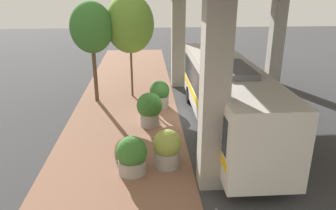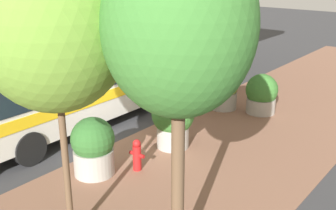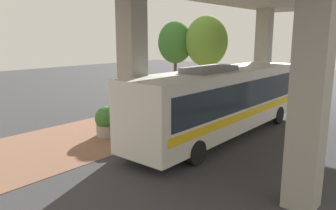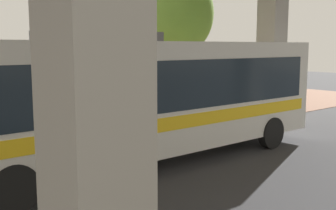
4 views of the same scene
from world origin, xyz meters
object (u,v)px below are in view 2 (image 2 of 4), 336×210
Objects in this scene: planter_front at (224,89)px; planter_extra at (173,119)px; fire_hydrant at (137,155)px; planter_back at (261,94)px; bus at (106,64)px; street_tree_far at (179,28)px; street_tree_near at (52,14)px; planter_middle at (93,147)px.

planter_extra reaches higher than planter_front.
fire_hydrant is 5.93m from planter_front.
planter_back is 0.86× the size of planter_extra.
street_tree_far is at bearing 144.51° from bus.
planter_back is 0.25× the size of street_tree_far.
bus reaches higher than planter_extra.
street_tree_far reaches higher than fire_hydrant.
street_tree_near is at bearing 18.70° from street_tree_far.
street_tree_near reaches higher than planter_back.
planter_back is (-1.38, -0.44, -0.04)m from planter_front.
street_tree_far reaches higher than planter_extra.
planter_back is 10.15m from street_tree_near.
street_tree_far is (-3.26, 4.13, 3.58)m from planter_extra.
fire_hydrant is at bearing 97.58° from planter_front.
planter_front is 9.80m from street_tree_far.
bus is at bearing -34.53° from fire_hydrant.
fire_hydrant is 0.52× the size of planter_extra.
bus is at bearing -12.71° from planter_extra.
planter_middle is (-0.01, 6.74, 0.02)m from planter_front.
bus is at bearing -50.19° from street_tree_near.
planter_middle is at bearing 131.12° from bus.
bus is 7.73× the size of planter_front.
planter_middle is 4.72m from street_tree_near.
fire_hydrant is 0.61× the size of planter_back.
street_tree_near is at bearing 127.61° from planter_middle.
fire_hydrant is 0.14× the size of street_tree_near.
planter_extra is (-3.70, 0.83, -1.01)m from bus.
street_tree_far is at bearing 159.62° from planter_middle.
street_tree_far reaches higher than planter_middle.
planter_middle is at bearing 90.06° from planter_front.
planter_extra reaches higher than planter_middle.
street_tree_far is at bearing 106.27° from planter_back.
bus is 1.90× the size of street_tree_near.
bus is 4.60m from planter_front.
street_tree_far is (-3.89, 1.45, 3.71)m from planter_middle.
planter_front is 1.03× the size of planter_back.
street_tree_near is (-1.69, 2.19, 3.82)m from planter_middle.
street_tree_far is at bearing 115.47° from planter_front.
fire_hydrant is 0.57× the size of planter_middle.
planter_front is 9.87m from street_tree_near.
bus is at bearing 39.43° from planter_back.
planter_middle is (0.77, 0.87, 0.34)m from fire_hydrant.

